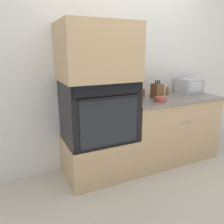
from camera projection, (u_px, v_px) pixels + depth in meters
name	position (u px, v px, depth m)	size (l,w,h in m)	color
ground_plane	(140.00, 178.00, 2.60)	(12.00, 12.00, 0.00)	beige
wall_back	(117.00, 68.00, 2.81)	(8.00, 0.05, 2.50)	silver
oven_cabinet_base	(99.00, 156.00, 2.63)	(0.80, 0.60, 0.47)	tan
wall_oven	(99.00, 111.00, 2.47)	(0.78, 0.64, 0.68)	black
oven_cabinet_upper	(98.00, 52.00, 2.30)	(0.80, 0.60, 0.60)	tan
counter_unit	(169.00, 128.00, 3.00)	(1.30, 0.63, 0.87)	tan
microwave	(189.00, 86.00, 3.14)	(0.32, 0.28, 0.21)	#B2B5BA
knife_block	(157.00, 91.00, 2.81)	(0.11, 0.14, 0.23)	brown
bowl	(160.00, 99.00, 2.63)	(0.14, 0.14, 0.06)	#B24C42
condiment_jar_near	(141.00, 96.00, 2.66)	(0.05, 0.05, 0.12)	brown
condiment_jar_mid	(167.00, 91.00, 3.02)	(0.05, 0.05, 0.11)	brown
condiment_jar_far	(143.00, 93.00, 2.88)	(0.05, 0.05, 0.10)	brown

